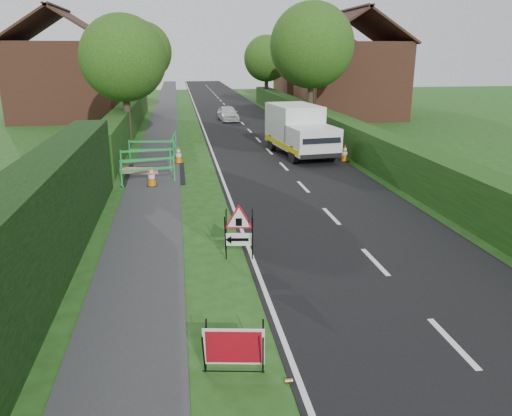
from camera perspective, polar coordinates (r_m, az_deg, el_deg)
ground at (r=10.69m, az=2.81°, el=-9.19°), size 120.00×120.00×0.00m
road_surface at (r=44.84m, az=-3.15°, el=11.24°), size 6.00×90.00×0.02m
footpath at (r=44.62m, az=-10.32°, el=10.96°), size 2.00×90.00×0.02m
hedge_west_near at (r=10.93m, az=-24.28°, el=-10.21°), size 1.10×18.00×2.50m
hedge_west_far at (r=31.86m, az=-14.36°, el=8.21°), size 1.00×24.00×1.80m
hedge_east at (r=27.16m, az=9.54°, el=7.00°), size 1.20×50.00×1.50m
house_west at (r=40.21m, az=-20.98°, el=13.59°), size 7.50×7.40×7.88m
house_east_a at (r=39.59m, az=10.61°, el=14.37°), size 7.50×7.40×7.88m
house_east_b at (r=53.26m, az=6.58°, el=15.24°), size 7.50×7.40×7.88m
tree_nw at (r=27.48m, az=-14.95°, el=16.20°), size 4.40×4.40×6.70m
tree_ne at (r=32.46m, az=6.40°, el=17.97°), size 5.20×5.20×7.79m
tree_fw at (r=43.44m, az=-12.91°, el=17.03°), size 4.80×4.80×7.24m
tree_fe at (r=48.10m, az=1.21°, el=16.71°), size 4.20×4.20×6.33m
red_rect_sign at (r=7.93m, az=-2.55°, el=-15.67°), size 1.00×0.71×0.79m
triangle_sign at (r=11.78m, az=-2.15°, el=-2.29°), size 0.92×0.92×1.17m
works_van at (r=24.27m, az=4.94°, el=8.94°), size 2.63×5.36×2.35m
traffic_cone_0 at (r=23.22m, az=10.11°, el=6.22°), size 0.38×0.38×0.79m
traffic_cone_1 at (r=23.86m, az=7.89°, el=6.62°), size 0.38×0.38×0.79m
traffic_cone_2 at (r=25.72m, az=6.82°, el=7.43°), size 0.38×0.38×0.79m
traffic_cone_3 at (r=18.92m, az=-11.85°, el=3.59°), size 0.38×0.38×0.79m
traffic_cone_4 at (r=22.73m, az=-8.84°, el=6.04°), size 0.38×0.38×0.79m
ped_barrier_0 at (r=19.29m, az=-12.26°, el=4.56°), size 2.08×0.87×1.00m
ped_barrier_1 at (r=21.15m, az=-12.47°, el=5.66°), size 2.09×0.61×1.00m
ped_barrier_2 at (r=23.27m, az=-11.85°, el=6.74°), size 2.09×0.61×1.00m
ped_barrier_3 at (r=24.45m, az=-9.35°, el=7.38°), size 0.50×2.08×1.00m
redwhite_plank at (r=19.78m, az=-13.17°, el=2.93°), size 1.47×0.38×0.25m
litter_can at (r=8.00m, az=3.75°, el=-19.31°), size 0.12×0.07×0.07m
hatchback_car at (r=36.86m, az=-3.22°, el=10.75°), size 1.45×3.26×1.09m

